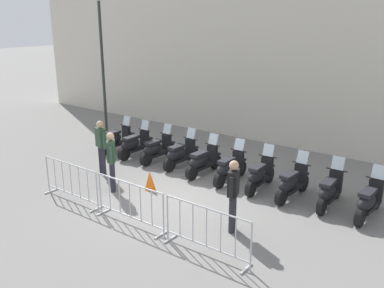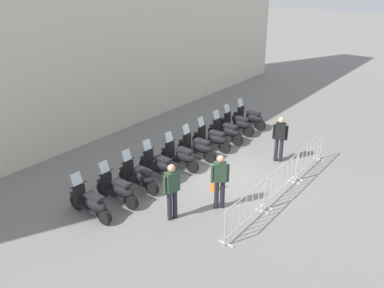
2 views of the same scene
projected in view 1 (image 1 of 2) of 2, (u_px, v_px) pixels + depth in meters
ground_plane at (176, 199)px, 11.30m from camera, size 120.00×120.00×0.00m
building_facade at (301, 2)px, 15.53m from camera, size 28.07×3.51×10.66m
motorcycle_0 at (116, 140)px, 15.28m from camera, size 0.56×1.73×1.24m
motorcycle_1 at (135, 145)px, 14.67m from camera, size 0.56×1.72×1.24m
motorcycle_2 at (157, 149)px, 14.14m from camera, size 0.56×1.73×1.24m
motorcycle_3 at (180, 154)px, 13.61m from camera, size 0.56×1.73×1.24m
motorcycle_4 at (202, 161)px, 12.94m from camera, size 0.56×1.73×1.24m
motorcycle_5 at (229, 168)px, 12.35m from camera, size 0.56×1.72×1.24m
motorcycle_6 at (259, 175)px, 11.79m from camera, size 0.56×1.72×1.24m
motorcycle_7 at (292, 183)px, 11.22m from camera, size 0.58×1.73×1.24m
motorcycle_8 at (329, 191)px, 10.72m from camera, size 0.56×1.72×1.24m
motorcycle_9 at (369, 201)px, 10.11m from camera, size 0.56×1.73×1.24m
barrier_segment_0 at (71, 182)px, 11.08m from camera, size 2.13×0.52×1.07m
barrier_segment_1 at (130, 204)px, 9.81m from camera, size 2.13×0.52×1.07m
barrier_segment_2 at (206, 231)px, 8.54m from camera, size 2.13×0.52×1.07m
street_lamp at (102, 52)px, 17.24m from camera, size 0.36×0.36×5.66m
officer_near_row_end at (233, 192)px, 9.35m from camera, size 0.32×0.53×1.73m
officer_mid_plaza at (101, 144)px, 12.91m from camera, size 0.53×0.32×1.73m
officer_by_barriers at (112, 158)px, 11.60m from camera, size 0.40×0.43×1.73m
traffic_cone at (150, 180)px, 11.88m from camera, size 0.32×0.32×0.55m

